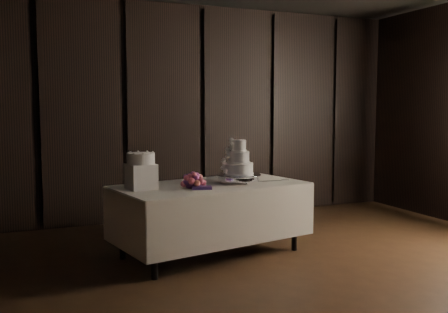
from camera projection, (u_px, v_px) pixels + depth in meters
room at (357, 116)px, 3.90m from camera, size 6.08×7.08×3.08m
display_table at (211, 216)px, 5.31m from camera, size 2.16×1.43×0.76m
cake_stand at (239, 178)px, 5.39m from camera, size 0.61×0.61×0.09m
wedding_cake at (237, 161)px, 5.35m from camera, size 0.35×0.31×0.37m
bouquet at (193, 181)px, 5.03m from camera, size 0.39×0.47×0.20m
box_pedestal at (141, 176)px, 4.96m from camera, size 0.30×0.30×0.25m
small_cake at (141, 158)px, 4.94m from camera, size 0.35×0.35×0.11m
cake_knife at (269, 181)px, 5.46m from camera, size 0.37×0.06×0.01m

